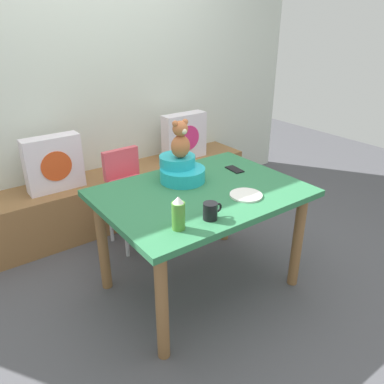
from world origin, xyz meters
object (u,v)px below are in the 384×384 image
(pillow_floral_right, at_px, (184,136))
(dining_table, at_px, (201,205))
(highchair, at_px, (130,186))
(ketchup_bottle, at_px, (178,214))
(pillow_floral_left, at_px, (54,164))
(cell_phone, at_px, (235,169))
(dinner_plate_near, at_px, (246,195))
(infant_seat_teal, at_px, (181,170))
(coffee_mug, at_px, (211,211))
(teddy_bear, at_px, (180,140))

(pillow_floral_right, relative_size, dining_table, 0.35)
(highchair, relative_size, ketchup_bottle, 4.27)
(pillow_floral_left, bearing_deg, ketchup_bottle, -83.47)
(cell_phone, bearing_deg, highchair, -45.54)
(ketchup_bottle, distance_m, dinner_plate_near, 0.57)
(infant_seat_teal, bearing_deg, coffee_mug, -108.16)
(dinner_plate_near, bearing_deg, pillow_floral_right, 69.24)
(infant_seat_teal, distance_m, ketchup_bottle, 0.64)
(cell_phone, bearing_deg, ketchup_bottle, 35.13)
(pillow_floral_right, bearing_deg, coffee_mug, -120.49)
(ketchup_bottle, bearing_deg, highchair, 75.84)
(infant_seat_teal, bearing_deg, ketchup_bottle, -125.77)
(infant_seat_teal, relative_size, dinner_plate_near, 1.65)
(pillow_floral_left, relative_size, teddy_bear, 1.76)
(pillow_floral_right, xyz_separation_m, ketchup_bottle, (-1.09, -1.50, 0.15))
(teddy_bear, bearing_deg, infant_seat_teal, 90.00)
(dining_table, height_order, ketchup_bottle, ketchup_bottle)
(pillow_floral_left, distance_m, dining_table, 1.32)
(dining_table, xyz_separation_m, highchair, (-0.11, 0.78, -0.12))
(infant_seat_teal, height_order, coffee_mug, infant_seat_teal)
(cell_phone, bearing_deg, dinner_plate_near, 62.93)
(highchair, xyz_separation_m, teddy_bear, (0.10, -0.56, 0.50))
(coffee_mug, height_order, dinner_plate_near, coffee_mug)
(highchair, height_order, cell_phone, highchair)
(pillow_floral_left, relative_size, infant_seat_teal, 1.33)
(highchair, bearing_deg, cell_phone, -51.26)
(coffee_mug, bearing_deg, dining_table, 60.19)
(highchair, distance_m, teddy_bear, 0.76)
(dinner_plate_near, bearing_deg, ketchup_bottle, -171.74)
(dining_table, distance_m, ketchup_bottle, 0.53)
(ketchup_bottle, xyz_separation_m, dinner_plate_near, (0.55, 0.08, -0.08))
(dining_table, relative_size, cell_phone, 8.79)
(pillow_floral_left, distance_m, dinner_plate_near, 1.60)
(teddy_bear, bearing_deg, ketchup_bottle, -125.80)
(cell_phone, bearing_deg, teddy_bear, -4.82)
(dining_table, bearing_deg, teddy_bear, 92.45)
(highchair, bearing_deg, coffee_mug, -93.84)
(pillow_floral_left, bearing_deg, teddy_bear, -60.80)
(pillow_floral_right, height_order, ketchup_bottle, ketchup_bottle)
(infant_seat_teal, distance_m, dinner_plate_near, 0.48)
(infant_seat_teal, distance_m, cell_phone, 0.43)
(pillow_floral_right, relative_size, highchair, 0.56)
(infant_seat_teal, bearing_deg, cell_phone, -10.61)
(dining_table, relative_size, teddy_bear, 5.06)
(dining_table, xyz_separation_m, infant_seat_teal, (-0.01, 0.21, 0.18))
(infant_seat_teal, relative_size, cell_phone, 2.29)
(coffee_mug, distance_m, cell_phone, 0.75)
(pillow_floral_left, height_order, infant_seat_teal, same)
(pillow_floral_right, relative_size, cell_phone, 3.06)
(pillow_floral_left, xyz_separation_m, pillow_floral_right, (1.26, 0.00, 0.00))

